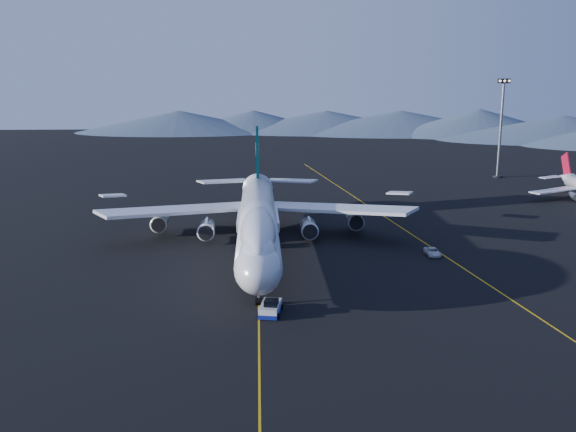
{
  "coord_description": "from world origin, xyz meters",
  "views": [
    {
      "loc": [
        0.06,
        -108.8,
        30.91
      ],
      "look_at": [
        5.32,
        1.62,
        6.0
      ],
      "focal_mm": 40.0,
      "sensor_mm": 36.0,
      "label": 1
    }
  ],
  "objects_px": {
    "boeing_747": "(258,219)",
    "pushback_tug": "(270,309)",
    "floodlight_mast": "(501,128)",
    "service_van": "(433,252)"
  },
  "relations": [
    {
      "from": "floodlight_mast",
      "to": "boeing_747",
      "type": "bearing_deg",
      "value": -132.62
    },
    {
      "from": "pushback_tug",
      "to": "service_van",
      "type": "bearing_deg",
      "value": 52.77
    },
    {
      "from": "pushback_tug",
      "to": "service_van",
      "type": "xyz_separation_m",
      "value": [
        28.49,
        25.94,
        -0.03
      ]
    },
    {
      "from": "boeing_747",
      "to": "pushback_tug",
      "type": "distance_m",
      "value": 30.35
    },
    {
      "from": "boeing_747",
      "to": "service_van",
      "type": "bearing_deg",
      "value": -7.47
    },
    {
      "from": "boeing_747",
      "to": "floodlight_mast",
      "type": "height_order",
      "value": "floodlight_mast"
    },
    {
      "from": "boeing_747",
      "to": "floodlight_mast",
      "type": "relative_size",
      "value": 2.5
    },
    {
      "from": "boeing_747",
      "to": "pushback_tug",
      "type": "relative_size",
      "value": 13.54
    },
    {
      "from": "boeing_747",
      "to": "pushback_tug",
      "type": "xyz_separation_m",
      "value": [
        1.51,
        -29.87,
        -5.13
      ]
    },
    {
      "from": "boeing_747",
      "to": "floodlight_mast",
      "type": "xyz_separation_m",
      "value": [
        71.84,
        78.07,
        8.88
      ]
    }
  ]
}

